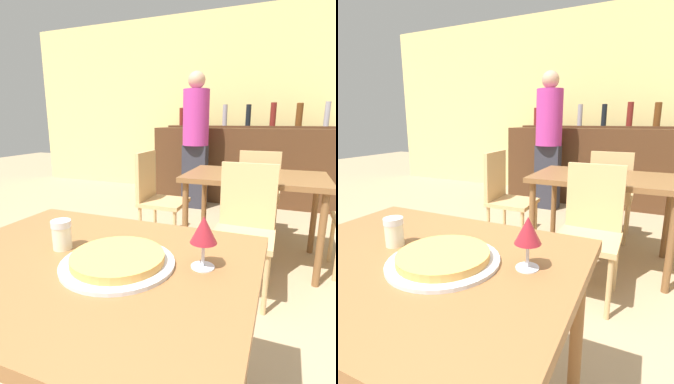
# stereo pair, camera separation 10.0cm
# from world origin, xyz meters

# --- Properties ---
(wall_back) EXTENTS (8.00, 0.05, 2.80)m
(wall_back) POSITION_xyz_m (0.00, 4.23, 1.40)
(wall_back) COLOR #EAD684
(wall_back) RESTS_ON ground_plane
(dining_table_near) EXTENTS (1.02, 0.80, 0.75)m
(dining_table_near) POSITION_xyz_m (0.00, 0.00, 0.66)
(dining_table_near) COLOR brown
(dining_table_near) RESTS_ON ground_plane
(dining_table_far) EXTENTS (1.12, 0.73, 0.74)m
(dining_table_far) POSITION_xyz_m (0.33, 1.81, 0.65)
(dining_table_far) COLOR brown
(dining_table_far) RESTS_ON ground_plane
(bar_counter) EXTENTS (2.60, 0.56, 1.06)m
(bar_counter) POSITION_xyz_m (0.00, 3.73, 0.53)
(bar_counter) COLOR #4C2D19
(bar_counter) RESTS_ON ground_plane
(bar_back_shelf) EXTENTS (2.39, 0.24, 0.35)m
(bar_back_shelf) POSITION_xyz_m (0.01, 3.87, 1.15)
(bar_back_shelf) COLOR #4C2D19
(bar_back_shelf) RESTS_ON bar_counter
(chair_far_side_front) EXTENTS (0.40, 0.40, 0.89)m
(chair_far_side_front) POSITION_xyz_m (0.33, 1.28, 0.50)
(chair_far_side_front) COLOR tan
(chair_far_side_front) RESTS_ON ground_plane
(chair_far_side_back) EXTENTS (0.40, 0.40, 0.89)m
(chair_far_side_back) POSITION_xyz_m (0.33, 2.34, 0.50)
(chair_far_side_back) COLOR tan
(chair_far_side_back) RESTS_ON ground_plane
(chair_far_side_left) EXTENTS (0.40, 0.40, 0.89)m
(chair_far_side_left) POSITION_xyz_m (-0.57, 1.81, 0.50)
(chair_far_side_left) COLOR tan
(chair_far_side_left) RESTS_ON ground_plane
(pizza_tray) EXTENTS (0.34, 0.34, 0.04)m
(pizza_tray) POSITION_xyz_m (0.10, 0.01, 0.76)
(pizza_tray) COLOR silver
(pizza_tray) RESTS_ON dining_table_near
(cheese_shaker) EXTENTS (0.07, 0.07, 0.10)m
(cheese_shaker) POSITION_xyz_m (-0.13, 0.04, 0.80)
(cheese_shaker) COLOR beige
(cheese_shaker) RESTS_ON dining_table_near
(person_standing) EXTENTS (0.34, 0.34, 1.78)m
(person_standing) POSITION_xyz_m (-0.58, 3.15, 0.97)
(person_standing) COLOR #2D2D38
(person_standing) RESTS_ON ground_plane
(wine_glass) EXTENTS (0.08, 0.08, 0.16)m
(wine_glass) POSITION_xyz_m (0.34, 0.09, 0.86)
(wine_glass) COLOR silver
(wine_glass) RESTS_ON dining_table_near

